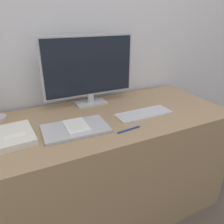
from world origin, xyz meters
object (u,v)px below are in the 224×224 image
object	(u,v)px
notebook	(15,135)
laptop	(75,129)
keyboard	(144,114)
pen	(128,130)
monitor	(89,69)
ereader	(76,126)

from	to	relation	value
notebook	laptop	bearing A→B (deg)	-9.42
laptop	keyboard	bearing A→B (deg)	0.57
keyboard	pen	size ratio (longest dim) A/B	2.45
pen	keyboard	bearing A→B (deg)	35.33
monitor	ereader	distance (m)	0.42
notebook	pen	xyz separation A→B (m)	(0.53, -0.17, -0.01)
monitor	keyboard	size ratio (longest dim) A/B	1.79
keyboard	laptop	distance (m)	0.43
monitor	pen	distance (m)	0.50
monitor	pen	world-z (taller)	monitor
notebook	monitor	bearing A→B (deg)	28.36
keyboard	notebook	bearing A→B (deg)	176.52
monitor	pen	xyz separation A→B (m)	(0.04, -0.44, -0.23)
keyboard	laptop	size ratio (longest dim) A/B	0.98
laptop	ereader	xyz separation A→B (m)	(0.01, 0.01, 0.01)
keyboard	notebook	distance (m)	0.71
notebook	pen	bearing A→B (deg)	-17.93
monitor	pen	size ratio (longest dim) A/B	4.38
ereader	pen	bearing A→B (deg)	-29.04
laptop	pen	world-z (taller)	laptop
pen	ereader	bearing A→B (deg)	150.96
monitor	ereader	size ratio (longest dim) A/B	3.71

